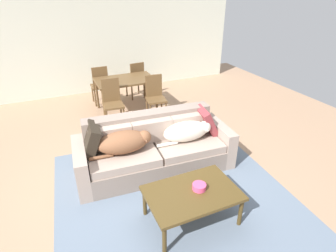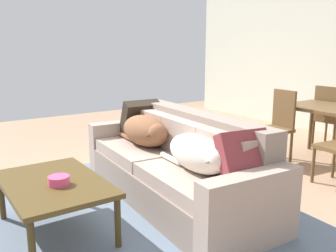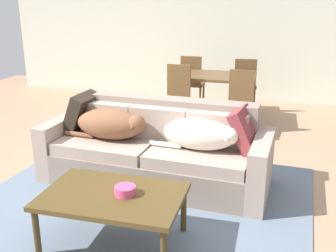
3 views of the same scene
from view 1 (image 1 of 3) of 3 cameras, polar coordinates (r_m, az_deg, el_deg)
ground_plane at (r=4.44m, az=-4.73°, el=-9.25°), size 10.00×10.00×0.00m
back_partition at (r=7.58m, az=-15.88°, el=16.73°), size 8.00×0.12×2.70m
area_rug at (r=4.01m, az=0.94°, el=-13.82°), size 3.37×3.29×0.01m
couch at (r=4.34m, az=-2.92°, el=-4.82°), size 2.46×1.06×0.86m
dog_on_left_cushion at (r=4.01m, az=-9.00°, el=-3.28°), size 0.92×0.44×0.32m
dog_on_right_cushion at (r=4.26m, az=4.09°, el=-1.06°), size 0.90×0.37×0.32m
throw_pillow_by_left_arm at (r=4.09m, az=-15.76°, el=-2.81°), size 0.33×0.47×0.47m
throw_pillow_by_right_arm at (r=4.54m, az=8.03°, el=1.12°), size 0.35×0.48×0.44m
coffee_table at (r=3.40m, az=5.05°, el=-14.06°), size 1.10×0.73×0.45m
bowl_on_coffee_table at (r=3.40m, az=6.50°, el=-12.42°), size 0.17×0.17×0.07m
dining_table at (r=6.31m, az=-8.84°, el=8.97°), size 1.30×0.84×0.74m
dining_chair_near_left at (r=5.73m, az=-11.47°, el=5.24°), size 0.43×0.43×0.96m
dining_chair_near_right at (r=5.95m, az=-2.70°, el=6.42°), size 0.45×0.45×0.93m
dining_chair_far_left at (r=6.81m, az=-13.91°, el=8.52°), size 0.40×0.40×0.95m
dining_chair_far_right at (r=7.05m, az=-6.69°, el=9.82°), size 0.45×0.45×0.93m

